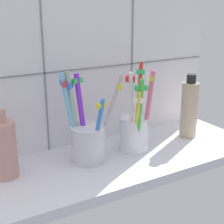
% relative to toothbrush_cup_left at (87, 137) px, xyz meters
% --- Properties ---
extents(counter_slab, '(0.64, 0.22, 0.02)m').
position_rel_toothbrush_cup_left_xyz_m(counter_slab, '(0.06, -0.02, -0.06)').
color(counter_slab, silver).
rests_on(counter_slab, ground).
extents(tile_wall_back, '(0.64, 0.02, 0.45)m').
position_rel_toothbrush_cup_left_xyz_m(tile_wall_back, '(0.06, 0.10, 0.15)').
color(tile_wall_back, white).
rests_on(tile_wall_back, ground).
extents(toothbrush_cup_left, '(0.11, 0.09, 0.18)m').
position_rel_toothbrush_cup_left_xyz_m(toothbrush_cup_left, '(0.00, 0.00, 0.00)').
color(toothbrush_cup_left, silver).
rests_on(toothbrush_cup_left, counter_slab).
extents(toothbrush_cup_right, '(0.09, 0.10, 0.18)m').
position_rel_toothbrush_cup_left_xyz_m(toothbrush_cup_right, '(0.11, -0.00, -0.00)').
color(toothbrush_cup_right, white).
rests_on(toothbrush_cup_right, counter_slab).
extents(ceramic_vase, '(0.05, 0.05, 0.13)m').
position_rel_toothbrush_cup_left_xyz_m(ceramic_vase, '(-0.16, 0.02, 0.01)').
color(ceramic_vase, tan).
rests_on(ceramic_vase, counter_slab).
extents(soap_bottle, '(0.04, 0.04, 0.15)m').
position_rel_toothbrush_cup_left_xyz_m(soap_bottle, '(0.27, -0.00, 0.02)').
color(soap_bottle, tan).
rests_on(soap_bottle, counter_slab).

